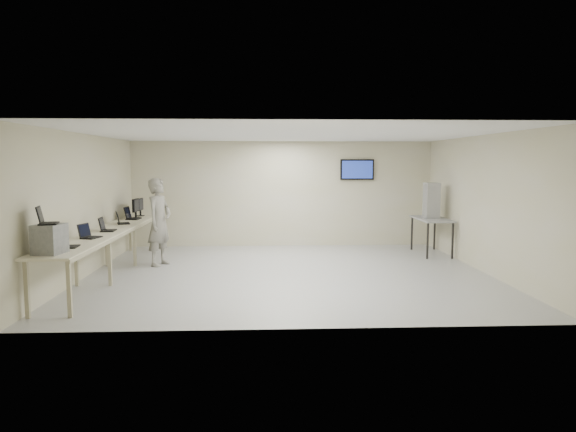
{
  "coord_description": "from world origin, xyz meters",
  "views": [
    {
      "loc": [
        -0.47,
        -10.23,
        2.25
      ],
      "look_at": [
        0.0,
        0.2,
        1.15
      ],
      "focal_mm": 32.0,
      "sensor_mm": 36.0,
      "label": 1
    }
  ],
  "objects_px": {
    "soldier": "(159,222)",
    "side_table": "(432,221)",
    "workbench": "(108,234)",
    "equipment_box": "(50,239)"
  },
  "relations": [
    {
      "from": "workbench",
      "to": "soldier",
      "type": "height_order",
      "value": "soldier"
    },
    {
      "from": "workbench",
      "to": "soldier",
      "type": "xyz_separation_m",
      "value": [
        0.82,
        0.96,
        0.13
      ]
    },
    {
      "from": "soldier",
      "to": "side_table",
      "type": "distance_m",
      "value": 6.46
    },
    {
      "from": "workbench",
      "to": "soldier",
      "type": "relative_size",
      "value": 3.15
    },
    {
      "from": "side_table",
      "to": "equipment_box",
      "type": "bearing_deg",
      "value": -147.42
    },
    {
      "from": "equipment_box",
      "to": "side_table",
      "type": "height_order",
      "value": "equipment_box"
    },
    {
      "from": "workbench",
      "to": "side_table",
      "type": "relative_size",
      "value": 4.06
    },
    {
      "from": "soldier",
      "to": "workbench",
      "type": "bearing_deg",
      "value": 161.25
    },
    {
      "from": "soldier",
      "to": "side_table",
      "type": "xyz_separation_m",
      "value": [
        6.37,
        1.08,
        -0.14
      ]
    },
    {
      "from": "workbench",
      "to": "equipment_box",
      "type": "distance_m",
      "value": 2.61
    }
  ]
}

